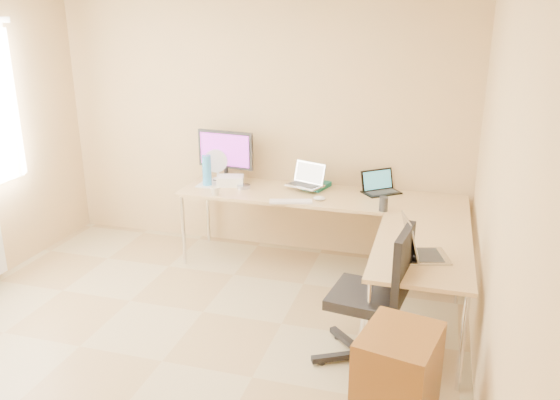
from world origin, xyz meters
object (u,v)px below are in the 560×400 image
(laptop_center, at_px, (305,175))
(laptop_black, at_px, (382,182))
(desk_fan, at_px, (218,166))
(water_bottle, at_px, (207,171))
(laptop_return, at_px, (426,241))
(mug, at_px, (215,191))
(desk_main, at_px, (320,231))
(keyboard, at_px, (291,201))
(monitor, at_px, (226,156))
(desk_return, at_px, (419,292))
(office_chair, at_px, (366,296))
(cabinet, at_px, (397,386))

(laptop_center, bearing_deg, laptop_black, 30.91)
(desk_fan, bearing_deg, laptop_center, -26.61)
(water_bottle, relative_size, laptop_return, 0.85)
(mug, height_order, water_bottle, water_bottle)
(desk_main, bearing_deg, laptop_center, 153.67)
(keyboard, bearing_deg, desk_fan, 135.89)
(monitor, height_order, keyboard, monitor)
(desk_main, height_order, keyboard, keyboard)
(laptop_black, relative_size, desk_fan, 1.14)
(desk_return, bearing_deg, office_chair, -128.95)
(desk_fan, bearing_deg, desk_return, -50.13)
(laptop_center, relative_size, desk_fan, 1.12)
(mug, xyz_separation_m, water_bottle, (-0.20, 0.27, 0.11))
(desk_return, height_order, laptop_black, laptop_black)
(desk_return, bearing_deg, keyboard, 149.24)
(desk_fan, bearing_deg, laptop_return, -53.63)
(monitor, xyz_separation_m, laptop_return, (2.01, -1.39, -0.14))
(laptop_center, distance_m, desk_fan, 0.93)
(desk_fan, xyz_separation_m, office_chair, (1.73, -1.61, -0.38))
(keyboard, height_order, laptop_return, laptop_return)
(desk_fan, distance_m, office_chair, 2.39)
(laptop_center, distance_m, laptop_black, 0.72)
(mug, height_order, office_chair, office_chair)
(desk_return, distance_m, keyboard, 1.42)
(water_bottle, xyz_separation_m, laptop_return, (2.12, -1.17, -0.03))
(laptop_return, bearing_deg, desk_fan, 40.36)
(mug, bearing_deg, cabinet, -45.48)
(desk_main, relative_size, water_bottle, 8.73)
(laptop_center, bearing_deg, desk_fan, -164.59)
(laptop_black, bearing_deg, water_bottle, 147.59)
(laptop_center, relative_size, water_bottle, 1.08)
(office_chair, bearing_deg, desk_fan, 144.93)
(desk_main, xyz_separation_m, keyboard, (-0.21, -0.30, 0.37))
(monitor, height_order, laptop_center, monitor)
(laptop_black, distance_m, desk_fan, 1.64)
(laptop_black, relative_size, mug, 3.77)
(laptop_black, bearing_deg, desk_main, 160.31)
(laptop_black, height_order, cabinet, laptop_black)
(water_bottle, bearing_deg, office_chair, -38.52)
(keyboard, distance_m, laptop_return, 1.50)
(desk_main, bearing_deg, desk_return, -45.73)
(mug, xyz_separation_m, office_chair, (1.56, -1.13, -0.27))
(desk_return, distance_m, laptop_black, 1.36)
(laptop_center, bearing_deg, desk_main, -4.64)
(mug, relative_size, desk_fan, 0.30)
(water_bottle, bearing_deg, laptop_black, 7.61)
(desk_fan, bearing_deg, laptop_black, -19.85)
(monitor, relative_size, keyboard, 1.56)
(laptop_center, xyz_separation_m, mug, (-0.76, -0.38, -0.11))
(desk_fan, height_order, laptop_return, desk_fan)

